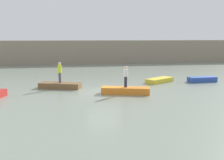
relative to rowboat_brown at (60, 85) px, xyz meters
The scene contains 8 objects.
ground_plane 4.04m from the rowboat_brown, 31.60° to the right, with size 120.00×120.00×0.00m, color gray.
embankment_wall 20.66m from the rowboat_brown, 80.40° to the left, with size 80.00×1.20×3.77m, color gray.
rowboat_brown is the anchor object (origin of this frame).
rowboat_orange 5.93m from the rowboat_brown, 31.64° to the right, with size 3.68×1.00×0.51m, color orange.
rowboat_yellow 9.55m from the rowboat_brown, ahead, with size 3.05×1.14×0.40m, color gold.
rowboat_blue 13.64m from the rowboat_brown, ahead, with size 2.77×0.96×0.49m, color #2B4CAD.
person_hiviz_shirt 1.22m from the rowboat_brown, ahead, with size 0.32×0.32×1.75m.
person_white_shirt 6.04m from the rowboat_brown, 31.64° to the right, with size 0.32×0.32×1.63m.
Camera 1 is at (-2.69, -20.74, 4.36)m, focal length 42.88 mm.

